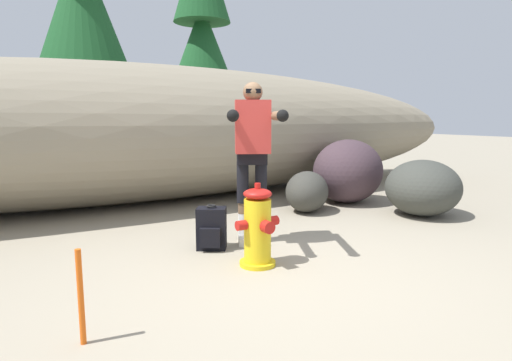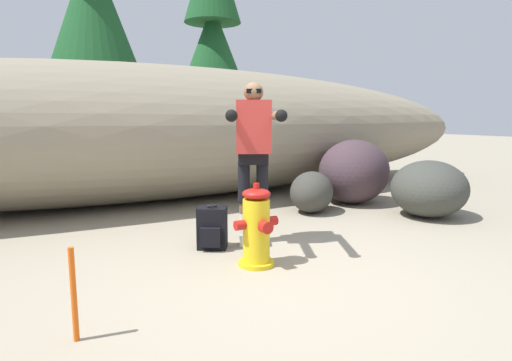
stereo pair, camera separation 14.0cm
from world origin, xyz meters
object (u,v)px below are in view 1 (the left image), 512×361
(boulder_small, at_px, (307,192))
(spare_backpack, at_px, (211,229))
(fire_hydrant, at_px, (258,228))
(utility_worker, at_px, (253,143))
(survey_stake, at_px, (81,297))
(boulder_large, at_px, (423,188))
(boulder_mid, at_px, (348,171))

(boulder_small, bearing_deg, spare_backpack, -155.37)
(fire_hydrant, relative_size, boulder_small, 0.96)
(spare_backpack, bearing_deg, utility_worker, 108.56)
(utility_worker, distance_m, survey_stake, 2.40)
(fire_hydrant, height_order, utility_worker, utility_worker)
(spare_backpack, distance_m, boulder_large, 3.21)
(fire_hydrant, xyz_separation_m, utility_worker, (0.28, 0.57, 0.75))
(boulder_small, bearing_deg, survey_stake, -147.27)
(spare_backpack, relative_size, boulder_mid, 0.38)
(fire_hydrant, xyz_separation_m, spare_backpack, (-0.16, 0.67, -0.14))
(survey_stake, bearing_deg, boulder_large, 14.34)
(spare_backpack, xyz_separation_m, boulder_small, (1.95, 0.89, 0.08))
(boulder_mid, xyz_separation_m, survey_stake, (-4.42, -2.42, -0.21))
(utility_worker, bearing_deg, boulder_large, 116.43)
(utility_worker, distance_m, boulder_mid, 2.84)
(boulder_mid, relative_size, survey_stake, 2.04)
(boulder_mid, bearing_deg, spare_backpack, -159.38)
(spare_backpack, relative_size, boulder_large, 0.42)
(utility_worker, height_order, spare_backpack, utility_worker)
(fire_hydrant, bearing_deg, boulder_large, 10.41)
(utility_worker, bearing_deg, spare_backpack, -77.52)
(boulder_small, bearing_deg, boulder_large, -38.76)
(fire_hydrant, relative_size, survey_stake, 1.30)
(utility_worker, relative_size, spare_backpack, 3.67)
(fire_hydrant, distance_m, boulder_mid, 3.31)
(utility_worker, bearing_deg, fire_hydrant, 0.15)
(boulder_mid, xyz_separation_m, boulder_small, (-0.99, -0.21, -0.21))
(boulder_large, distance_m, boulder_small, 1.61)
(utility_worker, bearing_deg, boulder_mid, 142.43)
(fire_hydrant, xyz_separation_m, boulder_small, (1.79, 1.57, -0.06))
(boulder_large, height_order, boulder_small, boulder_large)
(spare_backpack, height_order, boulder_small, boulder_small)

